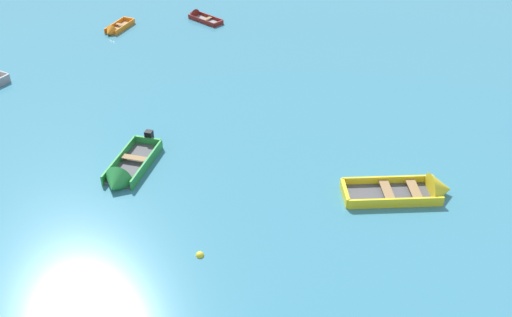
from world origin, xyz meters
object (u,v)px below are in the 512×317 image
rowboat_green_center (124,174)px  mooring_buoy_between_boats_right (200,256)px  rowboat_maroon_back_row_right (198,16)px  rowboat_orange_foreground_center (114,30)px  rowboat_yellow_near_left (421,191)px

rowboat_green_center → mooring_buoy_between_boats_right: bearing=-38.8°
rowboat_maroon_back_row_right → mooring_buoy_between_boats_right: bearing=-71.0°
rowboat_orange_foreground_center → rowboat_yellow_near_left: size_ratio=0.59×
rowboat_maroon_back_row_right → rowboat_orange_foreground_center: bearing=-141.1°
rowboat_maroon_back_row_right → mooring_buoy_between_boats_right: rowboat_maroon_back_row_right is taller
rowboat_orange_foreground_center → rowboat_green_center: rowboat_green_center is taller
rowboat_orange_foreground_center → mooring_buoy_between_boats_right: size_ratio=8.94×
rowboat_orange_foreground_center → rowboat_green_center: size_ratio=0.68×
rowboat_yellow_near_left → rowboat_green_center: size_ratio=1.14×
rowboat_orange_foreground_center → rowboat_green_center: (7.49, -14.77, 0.07)m
rowboat_orange_foreground_center → rowboat_maroon_back_row_right: (4.54, 3.67, -0.02)m
rowboat_maroon_back_row_right → rowboat_green_center: size_ratio=0.72×
rowboat_yellow_near_left → rowboat_maroon_back_row_right: 22.58m
rowboat_orange_foreground_center → mooring_buoy_between_boats_right: (12.16, -18.53, -0.15)m
rowboat_yellow_near_left → mooring_buoy_between_boats_right: size_ratio=15.06×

